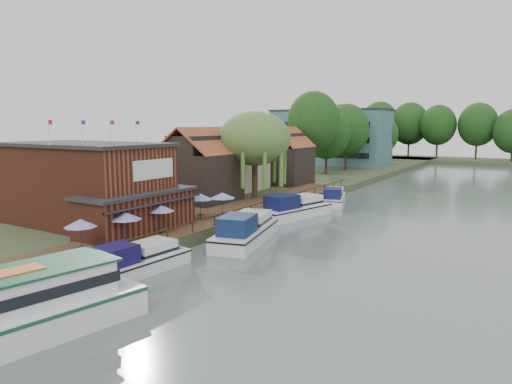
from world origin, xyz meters
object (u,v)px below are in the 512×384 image
Objects in this scene: umbrella_0 at (81,236)px; willow at (255,155)px; cruiser_0 at (135,257)px; cruiser_1 at (246,227)px; cottage_b at (228,158)px; swan at (60,296)px; pub at (99,185)px; hotel_block at (330,137)px; umbrella_2 at (161,219)px; umbrella_4 at (222,205)px; umbrella_1 at (126,228)px; cruiser_2 at (295,205)px; cottage_c at (284,156)px; umbrella_3 at (200,206)px; cottage_a at (199,165)px; cruiser_3 at (334,195)px.

willow is at bearing 95.75° from umbrella_0.
cruiser_0 is 10.88m from cruiser_1.
cottage_b is 39.01m from swan.
cruiser_0 is (10.07, -5.58, -3.54)m from pub.
willow is 27.19m from umbrella_0.
hotel_block is at bearing 92.59° from cruiser_1.
umbrella_4 is at bearing 87.62° from umbrella_2.
umbrella_0 is 15.09m from umbrella_4.
umbrella_1 is 20.55m from cruiser_2.
cruiser_2 is at bearing -58.59° from cottage_c.
umbrella_3 is (-1.05, 10.06, 0.00)m from umbrella_1.
cottage_a is 3.55× the size of umbrella_1.
umbrella_1 is (6.87, -3.42, -2.36)m from pub.
umbrella_4 is at bearing 131.93° from cruiser_1.
cottage_a is 0.79× the size of cruiser_1.
cottage_c is 41.05m from cruiser_0.
pub is 29.27m from cruiser_3.
cottage_b is (4.00, -46.00, -1.90)m from hotel_block.
swan is at bearing -82.02° from umbrella_4.
cruiser_3 is at bearing 101.63° from cruiser_2.
umbrella_0 is (7.20, -21.77, -2.96)m from cottage_a.
cottage_c is 0.82× the size of willow.
cruiser_1 is at bearing -69.89° from cruiser_2.
umbrella_3 is at bearing -101.17° from cruiser_2.
umbrella_0 and umbrella_4 have the same top height.
pub reaches higher than umbrella_4.
pub is at bearing -83.57° from hotel_block.
umbrella_1 is at bearing 111.33° from swan.
umbrella_0 is at bearing -72.20° from cottage_b.
cruiser_3 is (11.87, 11.94, -4.16)m from cottage_a.
cottage_b is 27.12m from umbrella_2.
cottage_b reaches higher than umbrella_4.
cottage_c reaches higher than umbrella_0.
cruiser_2 is 27.92m from swan.
cruiser_1 is 16.41m from swan.
umbrella_2 reaches higher than swan.
umbrella_0 is at bearing -81.36° from cottage_c.
cottage_b is at bearing -113.96° from cottage_c.
swan is (9.88, -45.11, -5.03)m from cottage_c.
umbrella_4 is 19.69m from swan.
umbrella_3 is 11.22m from cruiser_2.
umbrella_2 is at bearing -66.32° from cottage_b.
cottage_b is 0.89× the size of cruiser_1.
pub is 9.48m from umbrella_0.
cruiser_1 is (19.83, -65.85, -5.82)m from hotel_block.
umbrella_3 is at bearing -50.76° from cottage_a.
umbrella_1 is 4.04m from cruiser_0.
cruiser_2 is at bearing 79.79° from umbrella_1.
hotel_block is at bearing 102.28° from swan.
umbrella_1 reaches higher than cruiser_3.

